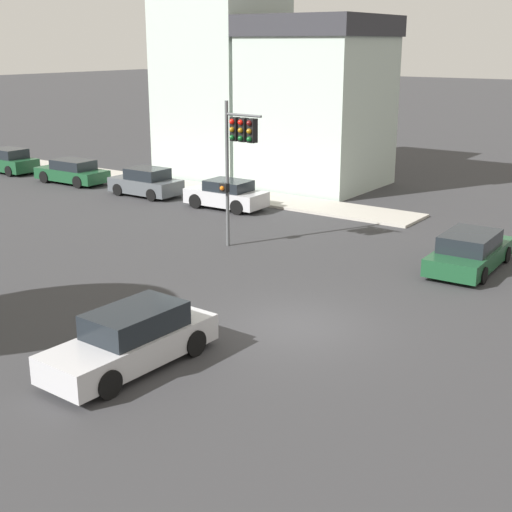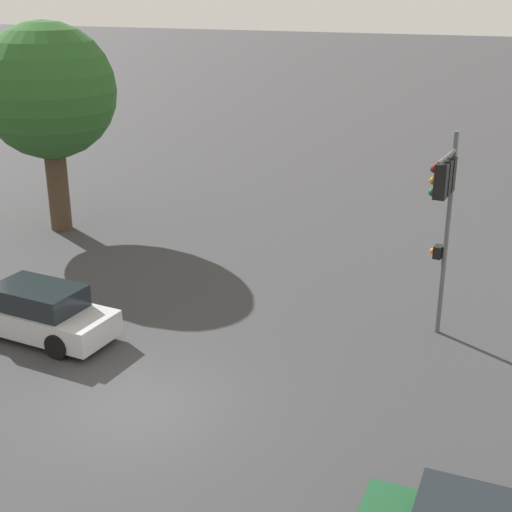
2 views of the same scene
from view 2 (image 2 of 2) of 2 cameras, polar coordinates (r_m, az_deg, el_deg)
The scene contains 4 objects.
ground_plane at distance 17.35m, azimuth -9.16°, elevation -11.80°, with size 300.00×300.00×0.00m, color #333335.
street_tree at distance 29.12m, azimuth -16.27°, elevation 12.46°, with size 5.21×5.21×8.18m.
traffic_signal at distance 19.19m, azimuth 14.79°, elevation 4.58°, with size 0.54×1.89×5.77m.
crossing_car_0 at distance 20.98m, azimuth -17.19°, elevation -4.30°, with size 4.82×1.98×1.52m.
Camera 2 is at (8.38, -12.08, 9.21)m, focal length 50.00 mm.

